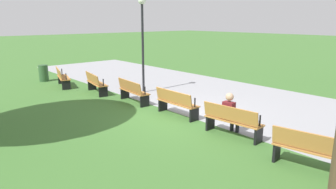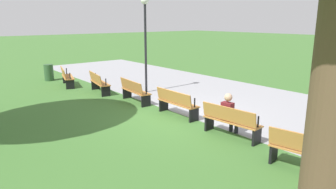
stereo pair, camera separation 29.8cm
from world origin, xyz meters
The scene contains 11 objects.
ground_plane centered at (0.00, 0.00, 0.00)m, with size 120.00×120.00×0.00m, color #3D6B2D.
path_paving centered at (0.00, 3.24, 0.00)m, with size 28.49×6.14×0.01m, color #939399.
bench_0 centered at (-7.00, -1.03, 0.47)m, with size 1.72×0.90×0.89m.
bench_1 centered at (-4.70, -0.50, 0.47)m, with size 1.71×0.76×0.89m.
bench_2 centered at (-2.36, -0.17, 0.47)m, with size 1.69×0.62×0.89m.
bench_3 centered at (0.00, -0.07, 0.47)m, with size 1.65×0.47×0.89m.
bench_4 centered at (2.36, -0.17, 0.47)m, with size 1.69×0.62×0.89m.
bench_5 centered at (4.70, -0.50, 0.47)m, with size 1.71×0.76×0.89m.
person_seated centered at (2.19, -0.05, 0.64)m, with size 0.36×0.54×1.20m.
lamp_post centered at (-3.52, 1.21, 2.82)m, with size 0.32×0.32×4.06m.
trash_bin centered at (-8.96, -1.21, 0.43)m, with size 0.47×0.47×0.85m, color #2D512D.
Camera 1 is at (7.21, -6.71, 3.13)m, focal length 32.93 mm.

